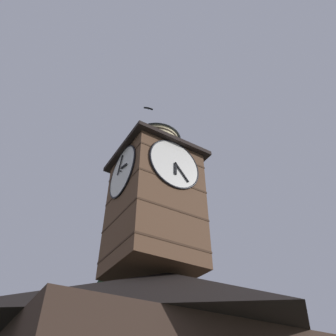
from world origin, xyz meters
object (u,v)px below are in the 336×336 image
object	(u,v)px
clock_tower	(155,196)
pine_tree_behind	(109,334)
moon	(142,300)
flying_bird_high	(148,108)

from	to	relation	value
clock_tower	pine_tree_behind	distance (m)	8.83
pine_tree_behind	moon	bearing A→B (deg)	-120.67
clock_tower	flying_bird_high	xyz separation A→B (m)	(-0.03, -1.41, 8.59)
pine_tree_behind	flying_bird_high	distance (m)	15.21
pine_tree_behind	flying_bird_high	xyz separation A→B (m)	(0.92, 5.33, 14.22)
pine_tree_behind	flying_bird_high	world-z (taller)	flying_bird_high
clock_tower	pine_tree_behind	world-z (taller)	clock_tower
flying_bird_high	moon	bearing A→B (deg)	-117.66
moon	pine_tree_behind	bearing A→B (deg)	59.33
clock_tower	moon	size ratio (longest dim) A/B	6.85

